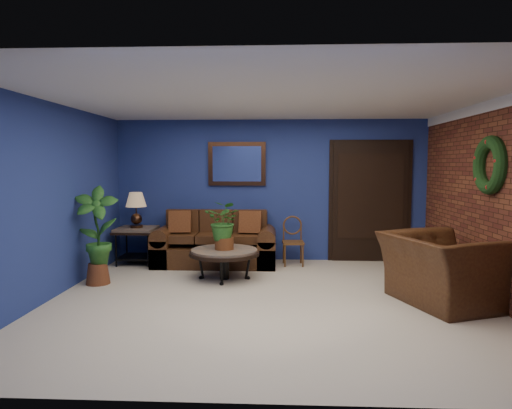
{
  "coord_description": "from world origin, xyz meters",
  "views": [
    {
      "loc": [
        0.11,
        -5.62,
        1.71
      ],
      "look_at": [
        -0.17,
        0.55,
        1.17
      ],
      "focal_mm": 32.0,
      "sensor_mm": 36.0,
      "label": 1
    }
  ],
  "objects_px": {
    "side_chair": "(293,237)",
    "armchair": "(443,270)",
    "coffee_table": "(224,253)",
    "sofa": "(216,247)",
    "table_lamp": "(136,206)",
    "end_table": "(137,236)"
  },
  "relations": [
    {
      "from": "side_chair",
      "to": "armchair",
      "type": "xyz_separation_m",
      "value": [
        1.76,
        -2.15,
        -0.04
      ]
    },
    {
      "from": "side_chair",
      "to": "coffee_table",
      "type": "bearing_deg",
      "value": -138.38
    },
    {
      "from": "sofa",
      "to": "coffee_table",
      "type": "distance_m",
      "value": 1.06
    },
    {
      "from": "coffee_table",
      "to": "table_lamp",
      "type": "relative_size",
      "value": 1.78
    },
    {
      "from": "table_lamp",
      "to": "end_table",
      "type": "bearing_deg",
      "value": 0.0
    },
    {
      "from": "sofa",
      "to": "side_chair",
      "type": "distance_m",
      "value": 1.33
    },
    {
      "from": "end_table",
      "to": "armchair",
      "type": "relative_size",
      "value": 0.52
    },
    {
      "from": "coffee_table",
      "to": "side_chair",
      "type": "xyz_separation_m",
      "value": [
        1.06,
        1.05,
        0.08
      ]
    },
    {
      "from": "side_chair",
      "to": "table_lamp",
      "type": "bearing_deg",
      "value": 177.98
    },
    {
      "from": "coffee_table",
      "to": "end_table",
      "type": "height_order",
      "value": "end_table"
    },
    {
      "from": "coffee_table",
      "to": "end_table",
      "type": "bearing_deg",
      "value": 148.69
    },
    {
      "from": "side_chair",
      "to": "armchair",
      "type": "relative_size",
      "value": 0.63
    },
    {
      "from": "sofa",
      "to": "armchair",
      "type": "relative_size",
      "value": 1.56
    },
    {
      "from": "side_chair",
      "to": "sofa",
      "type": "bearing_deg",
      "value": 178.14
    },
    {
      "from": "sofa",
      "to": "coffee_table",
      "type": "bearing_deg",
      "value": -75.4
    },
    {
      "from": "coffee_table",
      "to": "armchair",
      "type": "relative_size",
      "value": 0.8
    },
    {
      "from": "coffee_table",
      "to": "side_chair",
      "type": "distance_m",
      "value": 1.49
    },
    {
      "from": "sofa",
      "to": "table_lamp",
      "type": "relative_size",
      "value": 3.5
    },
    {
      "from": "armchair",
      "to": "side_chair",
      "type": "bearing_deg",
      "value": 19.41
    },
    {
      "from": "sofa",
      "to": "armchair",
      "type": "bearing_deg",
      "value": -34.43
    },
    {
      "from": "end_table",
      "to": "side_chair",
      "type": "relative_size",
      "value": 0.83
    },
    {
      "from": "side_chair",
      "to": "armchair",
      "type": "distance_m",
      "value": 2.78
    }
  ]
}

